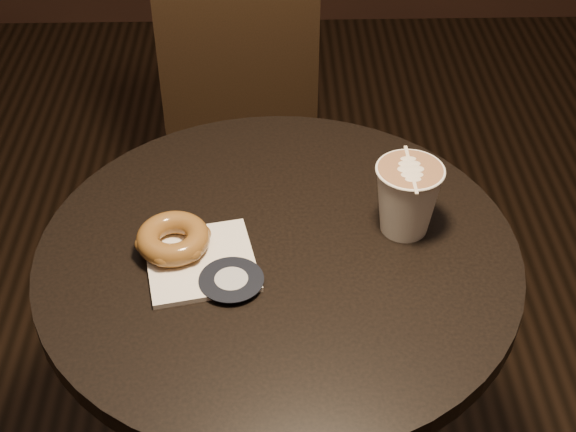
{
  "coord_description": "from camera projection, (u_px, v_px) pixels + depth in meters",
  "views": [
    {
      "loc": [
        -0.01,
        -0.86,
        1.53
      ],
      "look_at": [
        0.01,
        0.03,
        0.79
      ],
      "focal_mm": 50.0,
      "sensor_mm": 36.0,
      "label": 1
    }
  ],
  "objects": [
    {
      "name": "latte_cup",
      "position": [
        407.0,
        199.0,
        1.16
      ],
      "size": [
        0.1,
        0.1,
        0.11
      ],
      "primitive_type": null,
      "color": "white",
      "rests_on": "cafe_table"
    },
    {
      "name": "chair",
      "position": [
        245.0,
        130.0,
        1.82
      ],
      "size": [
        0.41,
        0.41,
        0.91
      ],
      "rotation": [
        0.0,
        0.0,
        0.14
      ],
      "color": "black",
      "rests_on": "ground"
    },
    {
      "name": "pastry_bag",
      "position": [
        201.0,
        262.0,
        1.13
      ],
      "size": [
        0.18,
        0.18,
        0.01
      ],
      "primitive_type": "cube",
      "rotation": [
        0.0,
        0.0,
        0.2
      ],
      "color": "white",
      "rests_on": "cafe_table"
    },
    {
      "name": "doughnut",
      "position": [
        173.0,
        238.0,
        1.14
      ],
      "size": [
        0.11,
        0.11,
        0.03
      ],
      "primitive_type": "torus",
      "color": "brown",
      "rests_on": "pastry_bag"
    },
    {
      "name": "cafe_table",
      "position": [
        279.0,
        340.0,
        1.29
      ],
      "size": [
        0.7,
        0.7,
        0.75
      ],
      "color": "black",
      "rests_on": "ground"
    }
  ]
}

